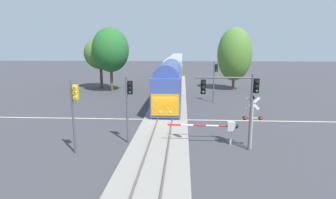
{
  "coord_description": "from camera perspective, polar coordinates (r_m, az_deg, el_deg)",
  "views": [
    {
      "loc": [
        1.73,
        -27.06,
        7.35
      ],
      "look_at": [
        0.22,
        0.41,
        2.0
      ],
      "focal_mm": 29.52,
      "sensor_mm": 36.0,
      "label": 1
    }
  ],
  "objects": [
    {
      "name": "oak_behind_train",
      "position": [
        45.97,
        -11.79,
        9.99
      ],
      "size": [
        5.9,
        5.9,
        10.28
      ],
      "color": "brown",
      "rests_on": "ground"
    },
    {
      "name": "road_centre_stripe",
      "position": [
        28.1,
        -0.5,
        -4.15
      ],
      "size": [
        44.0,
        0.2,
        0.01
      ],
      "color": "beige",
      "rests_on": "ground"
    },
    {
      "name": "ground_plane",
      "position": [
        28.1,
        -0.5,
        -4.16
      ],
      "size": [
        220.0,
        220.0,
        0.0
      ],
      "primitive_type": "plane",
      "color": "#3D3D42"
    },
    {
      "name": "traffic_signal_far_side",
      "position": [
        36.77,
        9.7,
        4.96
      ],
      "size": [
        0.53,
        0.38,
        5.33
      ],
      "color": "#4C4C51",
      "rests_on": "ground"
    },
    {
      "name": "traffic_signal_near_left",
      "position": [
        19.61,
        -18.79,
        -1.12
      ],
      "size": [
        0.53,
        0.38,
        5.11
      ],
      "color": "#4C4C51",
      "rests_on": "ground"
    },
    {
      "name": "crossing_signal_mast",
      "position": [
        20.56,
        17.01,
        -3.39
      ],
      "size": [
        1.36,
        0.44,
        3.95
      ],
      "color": "#B2B2B7",
      "rests_on": "ground"
    },
    {
      "name": "crossing_gate_near",
      "position": [
        21.2,
        11.49,
        -5.55
      ],
      "size": [
        5.29,
        0.4,
        1.8
      ],
      "color": "#B7B7BC",
      "rests_on": "ground"
    },
    {
      "name": "pine_left_background",
      "position": [
        50.0,
        -13.82,
        9.23
      ],
      "size": [
        5.55,
        5.55,
        8.82
      ],
      "color": "brown",
      "rests_on": "ground"
    },
    {
      "name": "traffic_signal_median",
      "position": [
        20.91,
        -8.13,
        0.07
      ],
      "size": [
        0.53,
        0.38,
        5.11
      ],
      "color": "#4C4C51",
      "rests_on": "ground"
    },
    {
      "name": "oak_far_right",
      "position": [
        48.09,
        13.58,
        9.07
      ],
      "size": [
        5.72,
        5.72,
        10.42
      ],
      "color": "brown",
      "rests_on": "ground"
    },
    {
      "name": "commuter_train",
      "position": [
        57.3,
        1.41,
        6.37
      ],
      "size": [
        3.04,
        65.5,
        5.16
      ],
      "color": "#384C93",
      "rests_on": "railway_track"
    },
    {
      "name": "railway_track",
      "position": [
        28.07,
        -0.5,
        -3.97
      ],
      "size": [
        4.4,
        80.0,
        0.32
      ],
      "color": "gray",
      "rests_on": "ground"
    },
    {
      "name": "traffic_signal_near_right",
      "position": [
        19.7,
        13.76,
        1.2
      ],
      "size": [
        4.41,
        0.38,
        5.45
      ],
      "color": "#4C4C51",
      "rests_on": "ground"
    }
  ]
}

